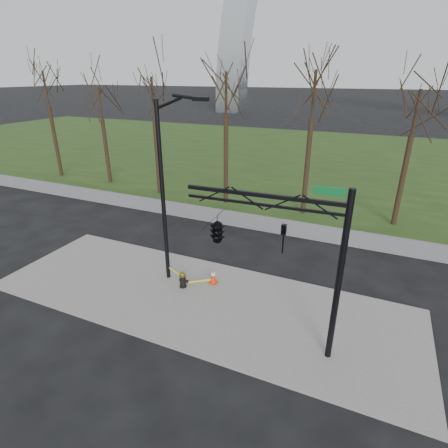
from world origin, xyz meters
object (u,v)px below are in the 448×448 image
at_px(traffic_cone, 213,276).
at_px(traffic_signal_mast, 239,232).
at_px(fire_hydrant, 183,280).
at_px(street_light, 166,183).

bearing_deg(traffic_cone, traffic_signal_mast, -49.53).
height_order(traffic_cone, traffic_signal_mast, traffic_signal_mast).
relative_size(fire_hydrant, street_light, 0.10).
bearing_deg(traffic_cone, street_light, -168.72).
distance_m(traffic_cone, traffic_signal_mast, 5.06).
height_order(fire_hydrant, traffic_cone, fire_hydrant).
distance_m(street_light, traffic_signal_mast, 4.76).
bearing_deg(traffic_cone, fire_hydrant, -143.31).
relative_size(fire_hydrant, traffic_signal_mast, 0.13).
bearing_deg(fire_hydrant, traffic_signal_mast, -25.25).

